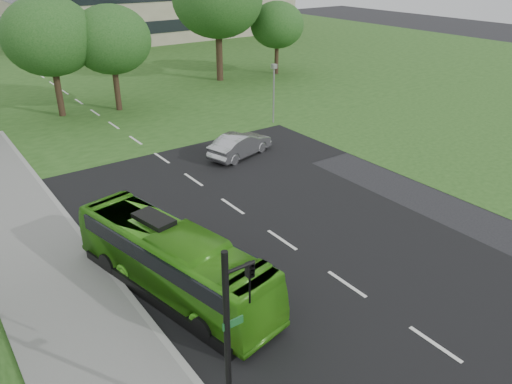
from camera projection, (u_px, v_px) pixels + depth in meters
ground at (312, 261)px, 20.54m from camera, size 160.00×160.00×0.00m
street_surfaces at (105, 124)px, 37.02m from camera, size 120.00×120.00×0.15m
tree_park_b at (49, 36)px, 36.33m from camera, size 6.76×6.76×8.87m
tree_park_c at (111, 40)px, 37.99m from camera, size 6.09×6.09×8.09m
tree_park_e at (277, 25)px, 50.38m from camera, size 5.42×5.42×7.22m
bus at (173, 261)px, 18.21m from camera, size 4.07×9.58×2.60m
sedan at (240, 145)px, 30.85m from camera, size 4.75×2.77×1.48m
traffic_light at (233, 333)px, 11.80m from camera, size 0.90×0.24×5.65m
camera_pole at (274, 86)px, 36.13m from camera, size 0.45×0.43×4.32m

